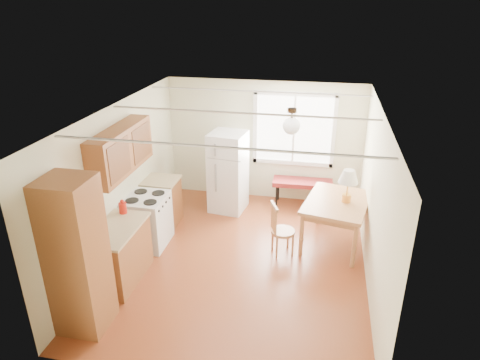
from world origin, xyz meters
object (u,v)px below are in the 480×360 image
(refrigerator, at_px, (228,172))
(dining_table, at_px, (337,206))
(bench, at_px, (303,183))
(chair, at_px, (278,226))

(refrigerator, bearing_deg, dining_table, -16.62)
(bench, bearing_deg, dining_table, -66.60)
(dining_table, bearing_deg, refrigerator, 167.46)
(bench, xyz_separation_m, chair, (-0.28, -1.89, 0.03))
(refrigerator, height_order, dining_table, refrigerator)
(refrigerator, xyz_separation_m, dining_table, (2.11, -0.95, -0.08))
(chair, bearing_deg, refrigerator, 106.75)
(refrigerator, height_order, bench, refrigerator)
(bench, relative_size, chair, 1.34)
(refrigerator, relative_size, bench, 1.32)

